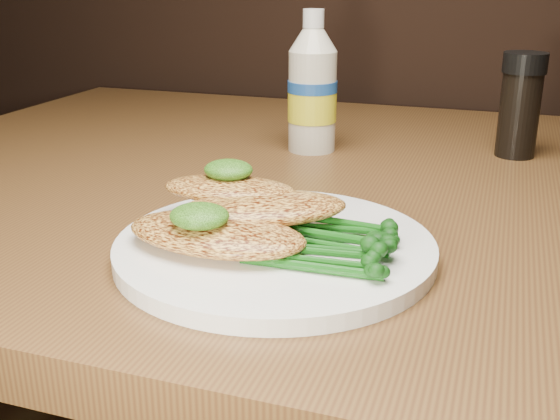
% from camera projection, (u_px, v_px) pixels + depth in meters
% --- Properties ---
extents(plate, '(0.25, 0.25, 0.01)m').
position_uv_depth(plate, '(275.00, 248.00, 0.52)').
color(plate, white).
rests_on(plate, dining_table).
extents(chicken_front, '(0.14, 0.08, 0.02)m').
position_uv_depth(chicken_front, '(216.00, 234.00, 0.50)').
color(chicken_front, '#ECAD4B').
rests_on(chicken_front, plate).
extents(chicken_mid, '(0.15, 0.12, 0.02)m').
position_uv_depth(chicken_mid, '(262.00, 208.00, 0.53)').
color(chicken_mid, '#ECAD4B').
rests_on(chicken_mid, plate).
extents(chicken_back, '(0.12, 0.06, 0.02)m').
position_uv_depth(chicken_back, '(230.00, 189.00, 0.55)').
color(chicken_back, '#ECAD4B').
rests_on(chicken_back, plate).
extents(pesto_front, '(0.05, 0.05, 0.02)m').
position_uv_depth(pesto_front, '(199.00, 216.00, 0.49)').
color(pesto_front, black).
rests_on(pesto_front, chicken_front).
extents(pesto_back, '(0.05, 0.05, 0.02)m').
position_uv_depth(pesto_back, '(228.00, 170.00, 0.56)').
color(pesto_back, black).
rests_on(pesto_back, chicken_back).
extents(broccolini_bundle, '(0.15, 0.13, 0.02)m').
position_uv_depth(broccolini_bundle, '(323.00, 238.00, 0.49)').
color(broccolini_bundle, '#124E11').
rests_on(broccolini_bundle, plate).
extents(mayo_bottle, '(0.07, 0.07, 0.17)m').
position_uv_depth(mayo_bottle, '(312.00, 82.00, 0.79)').
color(mayo_bottle, beige).
rests_on(mayo_bottle, dining_table).
extents(pepper_grinder, '(0.06, 0.06, 0.12)m').
position_uv_depth(pepper_grinder, '(520.00, 105.00, 0.77)').
color(pepper_grinder, black).
rests_on(pepper_grinder, dining_table).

